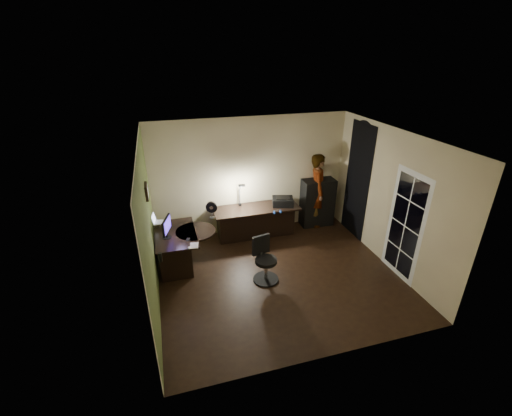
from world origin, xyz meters
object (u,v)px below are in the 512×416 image
object	(u,v)px
desk_right	(256,222)
monitor	(166,231)
desk_left	(177,250)
cabinet	(317,202)
person	(318,191)
office_chair	(266,261)

from	to	relation	value
desk_right	monitor	distance (m)	2.23
desk_left	monitor	bearing A→B (deg)	-145.96
desk_left	cabinet	bearing A→B (deg)	13.90
desk_right	monitor	xyz separation A→B (m)	(-2.01, -0.82, 0.52)
desk_left	desk_right	world-z (taller)	desk_left
desk_right	cabinet	distance (m)	1.62
monitor	person	world-z (taller)	person
office_chair	desk_left	bearing A→B (deg)	135.80
monitor	person	bearing A→B (deg)	33.23
cabinet	person	size ratio (longest dim) A/B	0.65
desk_left	desk_right	xyz separation A→B (m)	(1.85, 0.71, -0.00)
desk_right	office_chair	distance (m)	1.69
cabinet	person	bearing A→B (deg)	-178.80
desk_left	office_chair	size ratio (longest dim) A/B	1.47
desk_left	monitor	xyz separation A→B (m)	(-0.16, -0.11, 0.51)
desk_left	office_chair	xyz separation A→B (m)	(1.56, -0.95, 0.07)
desk_right	office_chair	bearing A→B (deg)	-99.74
office_chair	person	world-z (taller)	person
desk_left	person	xyz separation A→B (m)	(3.43, 0.87, 0.53)
monitor	desk_right	bearing A→B (deg)	40.03
cabinet	office_chair	bearing A→B (deg)	-134.78
desk_right	cabinet	size ratio (longest dim) A/B	1.66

